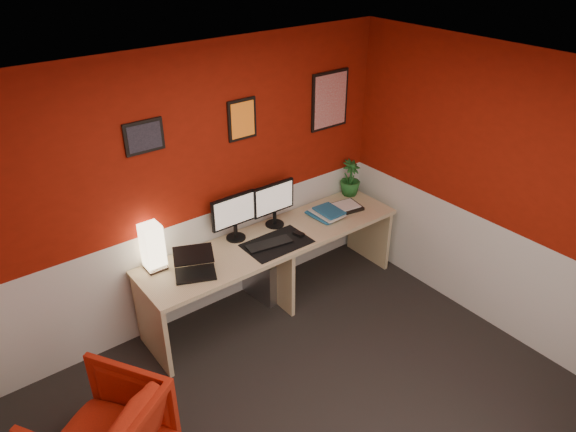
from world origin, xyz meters
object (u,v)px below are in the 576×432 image
object	(u,v)px
desk	(275,270)
pc_tower	(262,276)
laptop	(195,264)
zen_tray	(343,208)
shoji_lamp	(153,248)
monitor_left	(234,211)
monitor_right	(274,198)
potted_plant	(350,178)

from	to	relation	value
desk	pc_tower	bearing A→B (deg)	103.10
laptop	zen_tray	world-z (taller)	laptop
shoji_lamp	laptop	size ratio (longest dim) A/B	1.21
monitor_left	zen_tray	world-z (taller)	monitor_left
pc_tower	zen_tray	bearing A→B (deg)	-16.04
laptop	pc_tower	xyz separation A→B (m)	(0.82, 0.24, -0.61)
monitor_left	pc_tower	xyz separation A→B (m)	(0.24, -0.05, -0.80)
shoji_lamp	monitor_left	xyz separation A→B (m)	(0.80, -0.01, 0.09)
pc_tower	shoji_lamp	bearing A→B (deg)	169.62
laptop	zen_tray	size ratio (longest dim) A/B	0.94
monitor_right	zen_tray	world-z (taller)	monitor_right
laptop	monitor_left	world-z (taller)	monitor_left
laptop	zen_tray	xyz separation A→B (m)	(1.75, 0.09, -0.09)
zen_tray	potted_plant	bearing A→B (deg)	36.51
zen_tray	desk	bearing A→B (deg)	-178.61
monitor_left	shoji_lamp	bearing A→B (deg)	179.35
shoji_lamp	zen_tray	world-z (taller)	shoji_lamp
pc_tower	monitor_left	bearing A→B (deg)	161.88
monitor_right	pc_tower	xyz separation A→B (m)	(-0.18, -0.03, -0.80)
potted_plant	pc_tower	distance (m)	1.39
potted_plant	shoji_lamp	bearing A→B (deg)	-179.83
monitor_right	zen_tray	bearing A→B (deg)	-12.81
monitor_left	monitor_right	size ratio (longest dim) A/B	1.00
desk	monitor_left	bearing A→B (deg)	143.39
monitor_right	zen_tray	xyz separation A→B (m)	(0.74, -0.17, -0.28)
potted_plant	zen_tray	bearing A→B (deg)	-143.49
monitor_right	potted_plant	xyz separation A→B (m)	(1.02, 0.04, -0.10)
potted_plant	pc_tower	size ratio (longest dim) A/B	0.85
desk	shoji_lamp	world-z (taller)	shoji_lamp
desk	monitor_left	xyz separation A→B (m)	(-0.28, 0.21, 0.66)
laptop	monitor_right	size ratio (longest dim) A/B	0.57
desk	monitor_right	world-z (taller)	monitor_right
laptop	monitor_right	world-z (taller)	monitor_right
laptop	monitor_right	distance (m)	1.06
desk	zen_tray	distance (m)	0.97
desk	laptop	distance (m)	0.98
shoji_lamp	laptop	world-z (taller)	shoji_lamp
shoji_lamp	pc_tower	bearing A→B (deg)	-3.06
shoji_lamp	potted_plant	xyz separation A→B (m)	(2.24, 0.01, -0.01)
laptop	zen_tray	bearing A→B (deg)	26.83
desk	potted_plant	distance (m)	1.31
desk	potted_plant	bearing A→B (deg)	10.97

